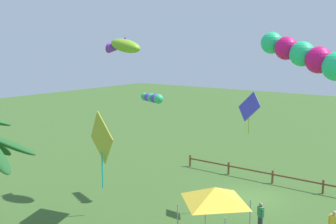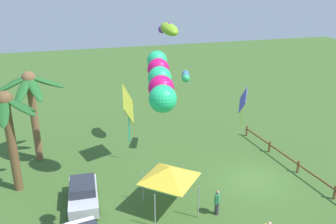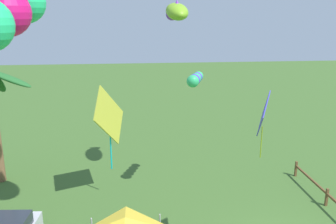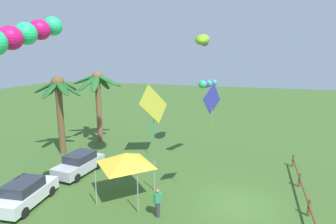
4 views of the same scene
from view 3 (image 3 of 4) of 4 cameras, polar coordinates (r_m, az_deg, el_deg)
The scene contains 4 objects.
kite_diamond_1 at distance 18.50m, azimuth -9.36°, elevation -0.77°, with size 3.07×1.34×4.58m.
kite_fish_3 at distance 19.45m, azimuth 1.35°, elevation 15.74°, with size 2.67×1.27×1.23m.
kite_diamond_4 at distance 12.76m, azimuth 15.01°, elevation -0.49°, with size 1.69×0.69×2.50m.
kite_tube_5 at distance 18.18m, azimuth 4.42°, elevation 5.31°, with size 2.18×1.16×0.61m.
Camera 3 is at (-11.93, 6.25, 9.53)m, focal length 38.06 mm.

